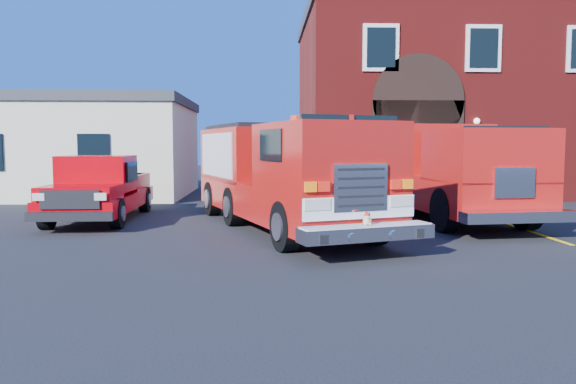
{
  "coord_description": "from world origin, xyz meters",
  "views": [
    {
      "loc": [
        -0.49,
        -12.77,
        2.27
      ],
      "look_at": [
        0.0,
        -1.2,
        1.3
      ],
      "focal_mm": 35.0,
      "sensor_mm": 36.0,
      "label": 1
    }
  ],
  "objects_px": {
    "side_building": "(76,146)",
    "pickup_truck": "(101,190)",
    "fire_engine": "(281,173)",
    "secondary_truck": "(439,167)",
    "fire_station": "(462,104)"
  },
  "relations": [
    {
      "from": "fire_station",
      "to": "fire_engine",
      "type": "relative_size",
      "value": 1.55
    },
    {
      "from": "secondary_truck",
      "to": "fire_station",
      "type": "bearing_deg",
      "value": 66.82
    },
    {
      "from": "fire_station",
      "to": "secondary_truck",
      "type": "height_order",
      "value": "fire_station"
    },
    {
      "from": "pickup_truck",
      "to": "side_building",
      "type": "bearing_deg",
      "value": 112.4
    },
    {
      "from": "secondary_truck",
      "to": "fire_engine",
      "type": "bearing_deg",
      "value": -155.62
    },
    {
      "from": "side_building",
      "to": "secondary_truck",
      "type": "relative_size",
      "value": 1.11
    },
    {
      "from": "fire_station",
      "to": "secondary_truck",
      "type": "relative_size",
      "value": 1.66
    },
    {
      "from": "side_building",
      "to": "fire_engine",
      "type": "xyz_separation_m",
      "value": [
        8.97,
        -10.59,
        -0.7
      ]
    },
    {
      "from": "side_building",
      "to": "secondary_truck",
      "type": "xyz_separation_m",
      "value": [
        14.01,
        -8.31,
        -0.63
      ]
    },
    {
      "from": "fire_station",
      "to": "pickup_truck",
      "type": "relative_size",
      "value": 2.53
    },
    {
      "from": "side_building",
      "to": "fire_engine",
      "type": "distance_m",
      "value": 13.9
    },
    {
      "from": "fire_station",
      "to": "side_building",
      "type": "relative_size",
      "value": 1.49
    },
    {
      "from": "side_building",
      "to": "pickup_truck",
      "type": "height_order",
      "value": "side_building"
    },
    {
      "from": "fire_engine",
      "to": "pickup_truck",
      "type": "height_order",
      "value": "fire_engine"
    },
    {
      "from": "fire_engine",
      "to": "secondary_truck",
      "type": "relative_size",
      "value": 1.07
    }
  ]
}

